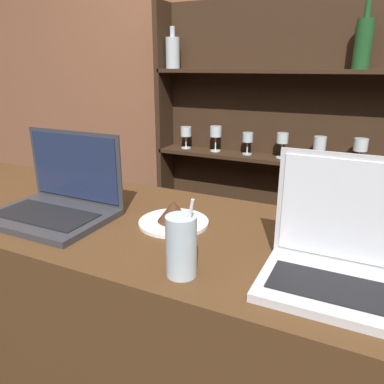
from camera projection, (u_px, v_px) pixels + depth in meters
name	position (u px, v px, depth m)	size (l,w,h in m)	color
bar_counter	(162.00, 373.00, 1.21)	(2.10, 0.59, 1.05)	#4C3019
back_wall	(275.00, 89.00, 2.02)	(7.00, 0.06, 2.70)	brown
back_shelf	(283.00, 166.00, 2.05)	(1.45, 0.18, 1.81)	#332114
laptop_near	(58.00, 199.00, 1.10)	(0.34, 0.25, 0.24)	#333338
laptop_far	(341.00, 256.00, 0.74)	(0.29, 0.20, 0.26)	silver
cake_plate	(174.00, 216.00, 1.04)	(0.20, 0.20, 0.07)	white
water_glass	(181.00, 246.00, 0.77)	(0.07, 0.07, 0.17)	silver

